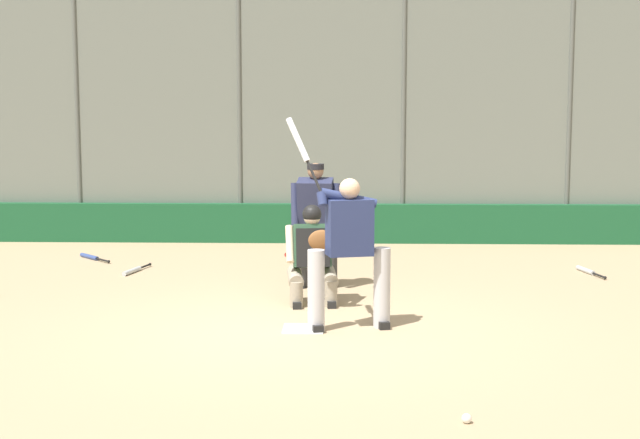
{
  "coord_description": "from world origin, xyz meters",
  "views": [
    {
      "loc": [
        -0.46,
        9.2,
        2.28
      ],
      "look_at": [
        -0.15,
        -1.0,
        1.05
      ],
      "focal_mm": 50.0,
      "sensor_mm": 36.0,
      "label": 1
    }
  ],
  "objects_px": {
    "baseball_loose": "(467,418)",
    "spare_bat_by_padding": "(296,252)",
    "batter_at_plate": "(348,247)",
    "catcher_behind_plate": "(313,253)",
    "spare_bat_first_base_side": "(92,257)",
    "spare_bat_near_backstop": "(588,271)",
    "umpire_home": "(316,221)",
    "spare_bat_third_base_side": "(134,270)"
  },
  "relations": [
    {
      "from": "catcher_behind_plate",
      "to": "spare_bat_third_base_side",
      "type": "height_order",
      "value": "catcher_behind_plate"
    },
    {
      "from": "spare_bat_near_backstop",
      "to": "batter_at_plate",
      "type": "bearing_deg",
      "value": 123.2
    },
    {
      "from": "spare_bat_near_backstop",
      "to": "spare_bat_third_base_side",
      "type": "bearing_deg",
      "value": 79.73
    },
    {
      "from": "umpire_home",
      "to": "spare_bat_first_base_side",
      "type": "bearing_deg",
      "value": -25.65
    },
    {
      "from": "catcher_behind_plate",
      "to": "spare_bat_third_base_side",
      "type": "bearing_deg",
      "value": -44.66
    },
    {
      "from": "catcher_behind_plate",
      "to": "baseball_loose",
      "type": "height_order",
      "value": "catcher_behind_plate"
    },
    {
      "from": "catcher_behind_plate",
      "to": "spare_bat_first_base_side",
      "type": "bearing_deg",
      "value": -48.55
    },
    {
      "from": "baseball_loose",
      "to": "spare_bat_by_padding",
      "type": "bearing_deg",
      "value": -77.59
    },
    {
      "from": "catcher_behind_plate",
      "to": "baseball_loose",
      "type": "xyz_separation_m",
      "value": [
        -1.3,
        4.07,
        -0.58
      ]
    },
    {
      "from": "spare_bat_by_padding",
      "to": "spare_bat_first_base_side",
      "type": "height_order",
      "value": "same"
    },
    {
      "from": "spare_bat_near_backstop",
      "to": "baseball_loose",
      "type": "distance_m",
      "value": 6.73
    },
    {
      "from": "spare_bat_first_base_side",
      "to": "baseball_loose",
      "type": "height_order",
      "value": "baseball_loose"
    },
    {
      "from": "batter_at_plate",
      "to": "spare_bat_near_backstop",
      "type": "bearing_deg",
      "value": -149.5
    },
    {
      "from": "spare_bat_first_base_side",
      "to": "baseball_loose",
      "type": "relative_size",
      "value": 9.11
    },
    {
      "from": "spare_bat_by_padding",
      "to": "baseball_loose",
      "type": "distance_m",
      "value": 7.98
    },
    {
      "from": "umpire_home",
      "to": "baseball_loose",
      "type": "relative_size",
      "value": 22.07
    },
    {
      "from": "umpire_home",
      "to": "spare_bat_near_backstop",
      "type": "height_order",
      "value": "umpire_home"
    },
    {
      "from": "spare_bat_third_base_side",
      "to": "spare_bat_first_base_side",
      "type": "height_order",
      "value": "same"
    },
    {
      "from": "batter_at_plate",
      "to": "spare_bat_by_padding",
      "type": "relative_size",
      "value": 3.06
    },
    {
      "from": "umpire_home",
      "to": "catcher_behind_plate",
      "type": "bearing_deg",
      "value": 95.28
    },
    {
      "from": "umpire_home",
      "to": "spare_bat_near_backstop",
      "type": "distance_m",
      "value": 4.1
    },
    {
      "from": "umpire_home",
      "to": "spare_bat_near_backstop",
      "type": "relative_size",
      "value": 1.95
    },
    {
      "from": "spare_bat_first_base_side",
      "to": "baseball_loose",
      "type": "distance_m",
      "value": 8.72
    },
    {
      "from": "catcher_behind_plate",
      "to": "spare_bat_by_padding",
      "type": "bearing_deg",
      "value": -90.83
    },
    {
      "from": "spare_bat_near_backstop",
      "to": "baseball_loose",
      "type": "relative_size",
      "value": 11.29
    },
    {
      "from": "batter_at_plate",
      "to": "spare_bat_near_backstop",
      "type": "relative_size",
      "value": 2.67
    },
    {
      "from": "spare_bat_by_padding",
      "to": "batter_at_plate",
      "type": "bearing_deg",
      "value": 38.52
    },
    {
      "from": "batter_at_plate",
      "to": "umpire_home",
      "type": "relative_size",
      "value": 1.36
    },
    {
      "from": "baseball_loose",
      "to": "spare_bat_first_base_side",
      "type": "bearing_deg",
      "value": -55.97
    },
    {
      "from": "spare_bat_near_backstop",
      "to": "spare_bat_by_padding",
      "type": "distance_m",
      "value": 4.53
    },
    {
      "from": "umpire_home",
      "to": "baseball_loose",
      "type": "xyz_separation_m",
      "value": [
        -1.3,
        5.07,
        -0.84
      ]
    },
    {
      "from": "batter_at_plate",
      "to": "catcher_behind_plate",
      "type": "xyz_separation_m",
      "value": [
        0.42,
        -1.22,
        -0.26
      ]
    },
    {
      "from": "batter_at_plate",
      "to": "spare_bat_third_base_side",
      "type": "distance_m",
      "value": 4.54
    },
    {
      "from": "baseball_loose",
      "to": "spare_bat_near_backstop",
      "type": "bearing_deg",
      "value": -112.16
    },
    {
      "from": "baseball_loose",
      "to": "umpire_home",
      "type": "bearing_deg",
      "value": -75.66
    },
    {
      "from": "batter_at_plate",
      "to": "spare_bat_by_padding",
      "type": "height_order",
      "value": "batter_at_plate"
    },
    {
      "from": "umpire_home",
      "to": "spare_bat_third_base_side",
      "type": "bearing_deg",
      "value": -15.87
    },
    {
      "from": "batter_at_plate",
      "to": "spare_bat_first_base_side",
      "type": "height_order",
      "value": "batter_at_plate"
    },
    {
      "from": "batter_at_plate",
      "to": "catcher_behind_plate",
      "type": "relative_size",
      "value": 1.87
    },
    {
      "from": "batter_at_plate",
      "to": "umpire_home",
      "type": "height_order",
      "value": "batter_at_plate"
    },
    {
      "from": "umpire_home",
      "to": "spare_bat_by_padding",
      "type": "xyz_separation_m",
      "value": [
        0.42,
        -2.72,
        -0.84
      ]
    },
    {
      "from": "spare_bat_near_backstop",
      "to": "spare_bat_third_base_side",
      "type": "height_order",
      "value": "same"
    }
  ]
}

